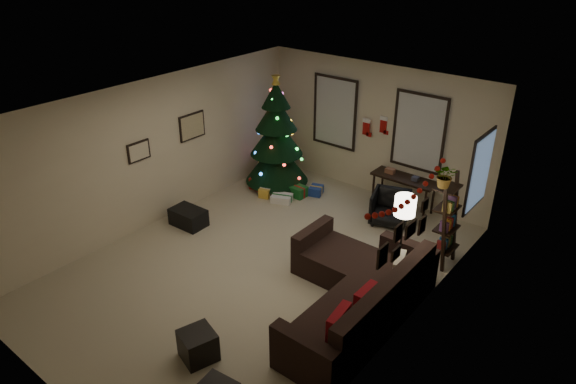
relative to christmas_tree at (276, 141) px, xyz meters
The scene contains 28 objects.
floor 3.18m from the christmas_tree, 55.21° to the right, with size 7.00×7.00×0.00m, color tan.
ceiling 3.45m from the christmas_tree, 55.21° to the right, with size 7.00×7.00×0.00m, color white.
wall_back 2.03m from the christmas_tree, 30.82° to the left, with size 5.00×5.00×0.00m, color beige.
wall_front 6.23m from the christmas_tree, 73.94° to the right, with size 5.00×5.00×0.00m, color beige.
wall_left 2.61m from the christmas_tree, 107.51° to the right, with size 7.00×7.00×0.00m, color beige.
wall_right 4.90m from the christmas_tree, 30.39° to the right, with size 7.00×7.00×0.00m, color beige.
window_back_left 1.36m from the christmas_tree, 52.31° to the left, with size 1.05×0.06×1.50m.
window_back_right 2.90m from the christmas_tree, 20.45° to the left, with size 1.05×0.06×1.50m.
window_right_wall 4.22m from the christmas_tree, ahead, with size 0.06×0.90×1.30m.
christmas_tree is the anchor object (origin of this frame).
presents 1.06m from the christmas_tree, 31.60° to the right, with size 1.43×1.01×0.25m.
sofa 4.37m from the christmas_tree, 34.65° to the right, with size 1.98×2.86×0.89m.
pillow_red_a 5.29m from the christmas_tree, 41.82° to the right, with size 0.12×0.46×0.46m, color maroon.
pillow_red_b 4.90m from the christmas_tree, 36.44° to the right, with size 0.11×0.42×0.42m, color maroon.
pillow_cream 4.42m from the christmas_tree, 26.86° to the right, with size 0.12×0.43×0.43m, color beige.
ottoman_near 5.20m from the christmas_tree, 61.32° to the right, with size 0.42×0.42×0.40m, color black.
desk 2.73m from the christmas_tree, 16.06° to the left, with size 1.26×0.45×0.68m.
desk_chair 2.77m from the christmas_tree, ahead, with size 0.62×0.58×0.63m, color black.
bookshelf 4.06m from the christmas_tree, ahead, with size 0.30×0.47×1.59m.
potted_plant 4.21m from the christmas_tree, 13.40° to the right, with size 0.44×0.38×0.49m, color #4C4C4C.
floor_lamp 3.95m from the christmas_tree, 21.53° to the right, with size 0.32×0.32×1.50m.
art_map 1.85m from the christmas_tree, 115.76° to the right, with size 0.04×0.60×0.50m.
art_abstract 2.96m from the christmas_tree, 105.11° to the right, with size 0.04×0.45×0.35m.
gallery 4.94m from the christmas_tree, 31.25° to the right, with size 0.03×1.25×0.54m.
garland 4.98m from the christmas_tree, 30.92° to the right, with size 0.08×1.90×0.30m, color #A5140C, non-canonical shape.
stocking_left 1.88m from the christmas_tree, 30.54° to the left, with size 0.20×0.05×0.36m.
stocking_right 2.22m from the christmas_tree, 28.31° to the left, with size 0.20×0.05×0.36m.
storage_bin 2.49m from the christmas_tree, 94.77° to the right, with size 0.65×0.43×0.32m, color black.
Camera 1 is at (4.77, -5.19, 4.93)m, focal length 32.22 mm.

